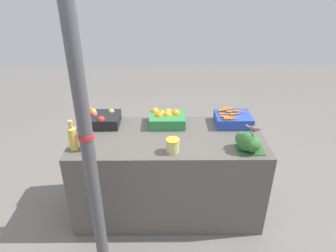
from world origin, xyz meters
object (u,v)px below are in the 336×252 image
support_pole (88,150)px  juice_bottle_amber (88,139)px  broccoli_pile (247,142)px  pickle_jar (173,146)px  sparrow_bird (255,129)px  carrot_crate (233,119)px  orange_crate (167,118)px  apple_crate (101,119)px  juice_bottle_golden (73,137)px

support_pole → juice_bottle_amber: (-0.13, 0.46, -0.18)m
broccoli_pile → support_pole: bearing=-160.3°
pickle_jar → sparrow_bird: size_ratio=1.06×
carrot_crate → pickle_jar: size_ratio=2.87×
support_pole → orange_crate: size_ratio=6.55×
apple_crate → juice_bottle_amber: juice_bottle_amber is taller
juice_bottle_golden → juice_bottle_amber: 0.12m
pickle_jar → sparrow_bird: sparrow_bird is taller
carrot_crate → apple_crate: bearing=179.7°
juice_bottle_amber → orange_crate: bearing=35.0°
broccoli_pile → sparrow_bird: 0.13m
support_pole → broccoli_pile: bearing=19.7°
apple_crate → broccoli_pile: (1.29, -0.49, 0.02)m
pickle_jar → juice_bottle_golden: bearing=177.0°
carrot_crate → juice_bottle_golden: size_ratio=1.26×
broccoli_pile → apple_crate: bearing=159.3°
orange_crate → carrot_crate: orange_crate is taller
carrot_crate → pickle_jar: (-0.59, -0.49, 0.00)m
support_pole → apple_crate: (-0.11, 0.91, -0.22)m
orange_crate → pickle_jar: orange_crate is taller
pickle_jar → sparrow_bird: bearing=1.0°
support_pole → sparrow_bird: 1.30m
apple_crate → carrot_crate: size_ratio=1.00×
pickle_jar → sparrow_bird: (0.66, 0.01, 0.15)m
support_pole → juice_bottle_golden: size_ratio=8.26×
carrot_crate → juice_bottle_amber: 1.37m
sparrow_bird → pickle_jar: bearing=-138.8°
apple_crate → orange_crate: (0.64, 0.01, 0.00)m
carrot_crate → pickle_jar: 0.77m
juice_bottle_golden → orange_crate: bearing=30.6°
juice_bottle_amber → sparrow_bird: 1.36m
carrot_crate → juice_bottle_amber: bearing=-160.9°
broccoli_pile → sparrow_bird: sparrow_bird is taller
juice_bottle_amber → pickle_jar: (0.70, -0.04, -0.04)m
orange_crate → broccoli_pile: (0.66, -0.49, 0.02)m
carrot_crate → sparrow_bird: bearing=-82.4°
orange_crate → pickle_jar: size_ratio=2.87×
juice_bottle_golden → sparrow_bird: bearing=-1.2°
support_pole → broccoli_pile: (1.18, 0.42, -0.19)m
apple_crate → carrot_crate: bearing=-0.3°
support_pole → juice_bottle_amber: size_ratio=9.17×
pickle_jar → juice_bottle_amber: bearing=176.4°
carrot_crate → broccoli_pile: bearing=-87.5°
orange_crate → carrot_crate: (0.63, -0.01, -0.01)m
orange_crate → juice_bottle_amber: juice_bottle_amber is taller
support_pole → orange_crate: (0.53, 0.92, -0.21)m
juice_bottle_golden → pickle_jar: (0.82, -0.04, -0.06)m
carrot_crate → juice_bottle_amber: juice_bottle_amber is taller
support_pole → pickle_jar: 0.74m
orange_crate → sparrow_bird: sparrow_bird is taller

